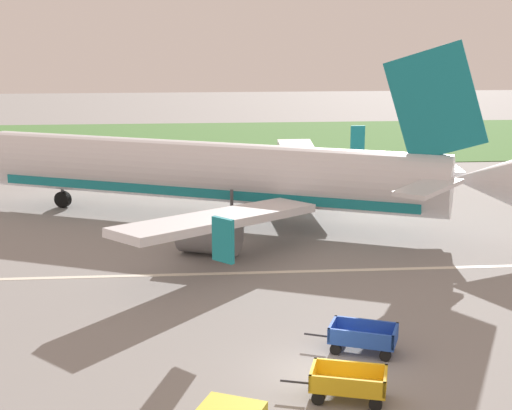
# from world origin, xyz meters

# --- Properties ---
(ground_plane) EXTENTS (220.00, 220.00, 0.00)m
(ground_plane) POSITION_xyz_m (0.00, 0.00, 0.00)
(ground_plane) COLOR gray
(grass_strip) EXTENTS (220.00, 28.00, 0.06)m
(grass_strip) POSITION_xyz_m (0.00, 54.11, 0.03)
(grass_strip) COLOR #477A38
(grass_strip) RESTS_ON ground
(apron_stripe) EXTENTS (120.00, 0.36, 0.01)m
(apron_stripe) POSITION_xyz_m (0.00, 11.25, 0.01)
(apron_stripe) COLOR silver
(apron_stripe) RESTS_ON ground
(airplane) EXTENTS (35.95, 29.38, 11.34)m
(airplane) POSITION_xyz_m (-2.81, 21.45, 3.05)
(airplane) COLOR silver
(airplane) RESTS_ON ground
(baggage_cart_nearest) EXTENTS (3.61, 2.05, 1.07)m
(baggage_cart_nearest) POSITION_xyz_m (0.55, -1.97, 0.60)
(baggage_cart_nearest) COLOR gold
(baggage_cart_nearest) RESTS_ON ground
(baggage_cart_second_in_row) EXTENTS (3.57, 2.23, 1.07)m
(baggage_cart_second_in_row) POSITION_xyz_m (1.85, 1.67, 0.60)
(baggage_cart_second_in_row) COLOR #234CB2
(baggage_cart_second_in_row) RESTS_ON ground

